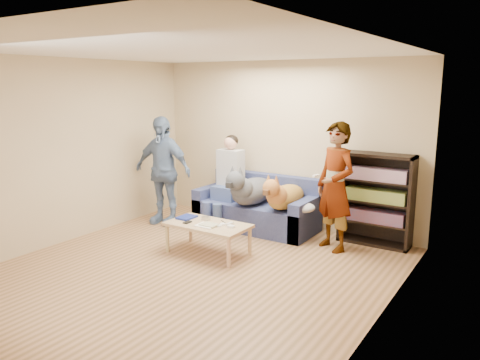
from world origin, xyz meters
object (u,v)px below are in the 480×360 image
Objects in this scene: camera_silver at (206,218)px; coffee_table at (208,227)px; dog_tan at (283,196)px; bookshelf at (376,197)px; sofa at (257,210)px; person_standing_right at (335,187)px; dog_gray at (250,190)px; person_seated at (227,178)px; notebook_blue at (187,217)px; person_standing_left at (162,170)px.

camera_silver reaches higher than coffee_table.
bookshelf is at bearing 20.68° from dog_tan.
coffee_table is (-0.52, -1.15, -0.26)m from dog_tan.
camera_silver is 0.10× the size of coffee_table.
sofa reaches higher than camera_silver.
person_standing_right reaches higher than camera_silver.
camera_silver is 0.18m from coffee_table.
person_seated is at bearing 165.21° from dog_gray.
person_standing_right is 1.38× the size of dog_gray.
coffee_table is 0.85× the size of bookshelf.
person_standing_right is 2.07m from notebook_blue.
camera_silver is 1.23m from dog_tan.
dog_tan is at bearing -159.32° from bookshelf.
person_standing_right reaches higher than person_seated.
sofa is at bearing 17.05° from person_standing_left.
camera_silver reaches higher than notebook_blue.
person_standing_left is 1.49m from dog_gray.
notebook_blue is 2.36× the size of camera_silver.
notebook_blue is (1.07, -0.72, -0.44)m from person_standing_left.
notebook_blue is 0.18× the size of person_seated.
person_standing_left reaches higher than person_seated.
sofa is 1.63× the size of dog_tan.
person_seated is 1.34× the size of coffee_table.
coffee_table is at bearing -88.09° from dog_gray.
coffee_table is at bearing -114.45° from dog_tan.
bookshelf is (2.29, 0.36, -0.09)m from person_seated.
sofa is 1.29× the size of person_seated.
coffee_table is (0.04, -1.12, -0.29)m from dog_gray.
person_standing_left is at bearing -169.15° from dog_tan.
camera_silver is 0.09× the size of dog_tan.
sofa is (0.35, 1.33, -0.15)m from notebook_blue.
person_standing_right is 0.70m from bookshelf.
dog_gray is 1.85m from bookshelf.
coffee_table is (-1.34, -1.09, -0.50)m from person_standing_right.
coffee_table is at bearing -112.93° from person_standing_right.
dog_tan is (1.06, -0.10, -0.14)m from person_seated.
coffee_table is at bearing -45.00° from camera_silver.
dog_gray reaches higher than notebook_blue.
person_seated reaches higher than bookshelf.
person_standing_right is 1.19× the size of person_seated.
person_standing_left is (-2.81, -0.32, -0.01)m from person_standing_right.
person_standing_left is 1.19× the size of person_seated.
person_standing_right is 6.75× the size of notebook_blue.
dog_tan is 1.06× the size of coffee_table.
camera_silver is 0.07× the size of person_seated.
person_seated is at bearing 174.49° from dog_tan.
camera_silver is (-1.46, -0.97, -0.43)m from person_standing_right.
camera_silver is 0.09× the size of dog_gray.
coffee_table is (0.40, -0.05, -0.06)m from notebook_blue.
notebook_blue reaches higher than coffee_table.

